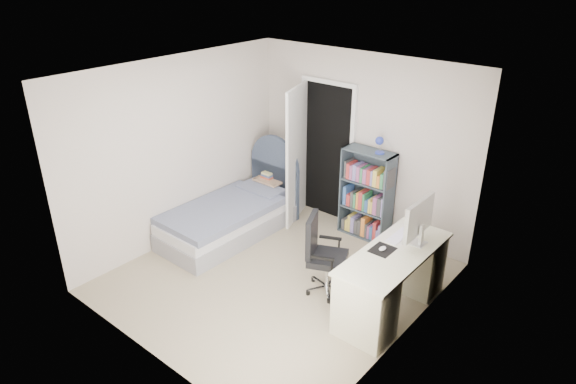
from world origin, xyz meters
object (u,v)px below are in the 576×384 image
Objects in this scene: bookcase at (367,197)px; office_chair at (321,251)px; desk at (393,278)px; nightstand at (272,185)px; floor_lamp at (290,181)px; bed at (232,216)px.

office_chair is at bearing -78.72° from bookcase.
desk reaches higher than office_chair.
nightstand is at bearing -170.34° from bookcase.
office_chair is (1.40, -1.13, -0.09)m from floor_lamp.
floor_lamp is at bearing 140.96° from office_chair.
bed is 1.29× the size of desk.
floor_lamp is at bearing -8.18° from nightstand.
desk is (2.59, -0.09, 0.14)m from bed.
bookcase is at bearing 38.19° from bed.
nightstand is at bearing 146.58° from office_chair.
office_chair is (1.81, -1.19, 0.11)m from nightstand.
desk is at bearing -20.64° from nightstand.
desk is at bearing -48.19° from bookcase.
nightstand is (-0.04, 0.90, 0.15)m from bed.
desk is (2.23, -0.93, -0.21)m from floor_lamp.
floor_lamp reaches higher than bed.
bookcase is (1.11, 0.32, -0.04)m from floor_lamp.
nightstand is 0.41× the size of desk.
floor_lamp is at bearing 66.52° from bed.
nightstand is 0.66× the size of office_chair.
bookcase reaches higher than desk.
office_chair is at bearing -9.36° from bed.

